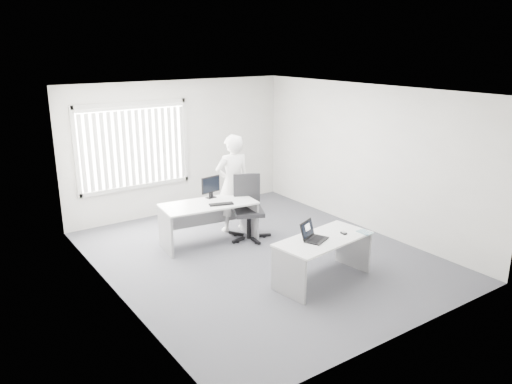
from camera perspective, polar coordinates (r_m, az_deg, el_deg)
ground at (r=8.67m, az=0.45°, el=-7.28°), size 6.00×6.00×0.00m
wall_back at (r=10.73m, az=-8.83°, el=5.06°), size 5.00×0.02×2.80m
wall_front at (r=6.12m, az=16.94°, el=-4.30°), size 5.00×0.02×2.80m
wall_left at (r=7.12m, az=-16.21°, el=-1.30°), size 0.02×6.00×2.80m
wall_right at (r=9.82m, az=12.52°, el=3.79°), size 0.02×6.00×2.80m
ceiling at (r=7.96m, az=0.50°, el=11.49°), size 5.00×6.00×0.02m
window at (r=10.28m, az=-13.78°, el=5.13°), size 2.32×0.06×1.76m
blinds at (r=10.23m, az=-13.65°, el=4.91°), size 2.20×0.10×1.50m
desk_near at (r=7.67m, az=7.67°, el=-6.59°), size 1.63×0.93×0.70m
desk_far at (r=9.04m, az=-5.42°, el=-2.57°), size 1.76×0.98×0.77m
office_chair at (r=9.33m, az=-0.88°, el=-3.07°), size 0.90×0.90×1.19m
person at (r=9.53m, az=-2.69°, el=0.98°), size 0.74×0.54×1.89m
laptop at (r=7.44m, az=6.95°, el=-4.52°), size 0.45×0.43×0.28m
paper_sheet at (r=7.79m, az=10.29°, el=-4.78°), size 0.38×0.34×0.00m
mouse at (r=7.78m, az=9.99°, el=-4.60°), size 0.07×0.11×0.04m
booklet at (r=7.92m, az=12.33°, el=-4.50°), size 0.17×0.24×0.01m
keyboard at (r=8.87m, az=-3.99°, el=-1.39°), size 0.45×0.27×0.02m
monitor at (r=9.23m, az=-5.20°, el=0.55°), size 0.42×0.19×0.41m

